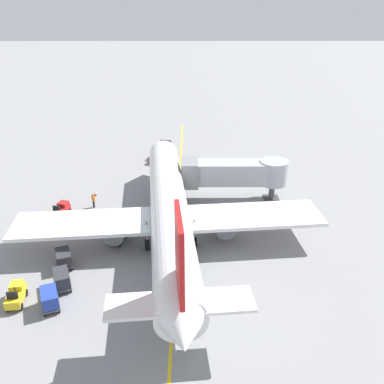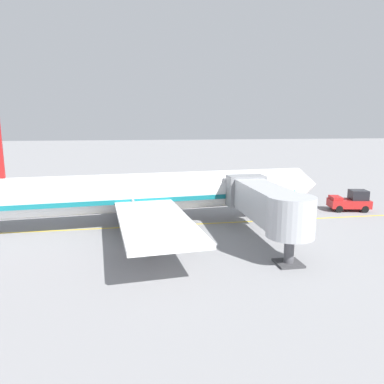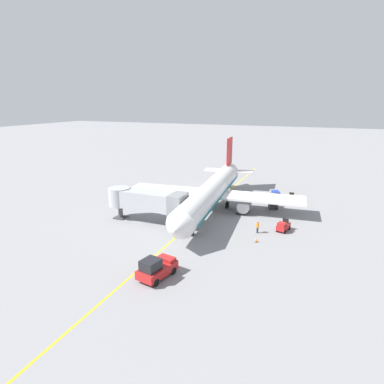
# 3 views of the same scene
# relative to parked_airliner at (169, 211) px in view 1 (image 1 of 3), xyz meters

# --- Properties ---
(ground_plane) EXTENTS (400.00, 400.00, 0.00)m
(ground_plane) POSITION_rel_parked_airliner_xyz_m (0.65, 0.95, -3.19)
(ground_plane) COLOR gray
(gate_lead_in_line) EXTENTS (0.24, 80.00, 0.01)m
(gate_lead_in_line) POSITION_rel_parked_airliner_xyz_m (0.65, 0.95, -3.18)
(gate_lead_in_line) COLOR gold
(gate_lead_in_line) RESTS_ON ground
(parked_airliner) EXTENTS (30.35, 37.35, 10.63)m
(parked_airliner) POSITION_rel_parked_airliner_xyz_m (0.00, 0.00, 0.00)
(parked_airliner) COLOR white
(parked_airliner) RESTS_ON ground
(jet_bridge) EXTENTS (12.61, 3.50, 4.98)m
(jet_bridge) POSITION_rel_parked_airliner_xyz_m (7.22, 9.22, 0.27)
(jet_bridge) COLOR #A8AAAF
(jet_bridge) RESTS_ON ground
(pushback_tractor) EXTENTS (3.06, 4.76, 2.40)m
(pushback_tractor) POSITION_rel_parked_airliner_xyz_m (-1.95, 23.12, -2.09)
(pushback_tractor) COLOR #B21E1E
(pushback_tractor) RESTS_ON ground
(baggage_tug_lead) EXTENTS (1.82, 2.72, 1.62)m
(baggage_tug_lead) POSITION_rel_parked_airliner_xyz_m (-12.41, 5.00, -2.47)
(baggage_tug_lead) COLOR #B21E1E
(baggage_tug_lead) RESTS_ON ground
(baggage_tug_trailing) EXTENTS (1.57, 2.63, 1.62)m
(baggage_tug_trailing) POSITION_rel_parked_airliner_xyz_m (-11.97, -9.67, -2.47)
(baggage_tug_trailing) COLOR gold
(baggage_tug_trailing) RESTS_ON ground
(baggage_tug_spare) EXTENTS (1.85, 2.73, 1.62)m
(baggage_tug_spare) POSITION_rel_parked_airliner_xyz_m (-5.19, -0.31, -2.47)
(baggage_tug_spare) COLOR slate
(baggage_tug_spare) RESTS_ON ground
(baggage_cart_front) EXTENTS (2.02, 2.95, 1.58)m
(baggage_cart_front) POSITION_rel_parked_airliner_xyz_m (-9.45, -4.79, -2.24)
(baggage_cart_front) COLOR #4C4C51
(baggage_cart_front) RESTS_ON ground
(baggage_cart_second_in_train) EXTENTS (2.02, 2.95, 1.58)m
(baggage_cart_second_in_train) POSITION_rel_parked_airliner_xyz_m (-8.77, -7.86, -2.24)
(baggage_cart_second_in_train) COLOR #4C4C51
(baggage_cart_second_in_train) RESTS_ON ground
(baggage_cart_third_in_train) EXTENTS (2.02, 2.95, 1.58)m
(baggage_cart_third_in_train) POSITION_rel_parked_airliner_xyz_m (-9.03, -10.35, -2.24)
(baggage_cart_third_in_train) COLOR #4C4C51
(baggage_cart_third_in_train) RESTS_ON ground
(ground_crew_wing_walker) EXTENTS (0.54, 0.61, 1.69)m
(ground_crew_wing_walker) POSITION_rel_parked_airliner_xyz_m (-9.20, 7.11, -2.23)
(ground_crew_wing_walker) COLOR #232328
(ground_crew_wing_walker) RESTS_ON ground
(safety_cone_nose_left) EXTENTS (0.36, 0.36, 0.59)m
(safety_cone_nose_left) POSITION_rel_parked_airliner_xyz_m (-9.69, 10.24, -2.90)
(safety_cone_nose_left) COLOR black
(safety_cone_nose_left) RESTS_ON ground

